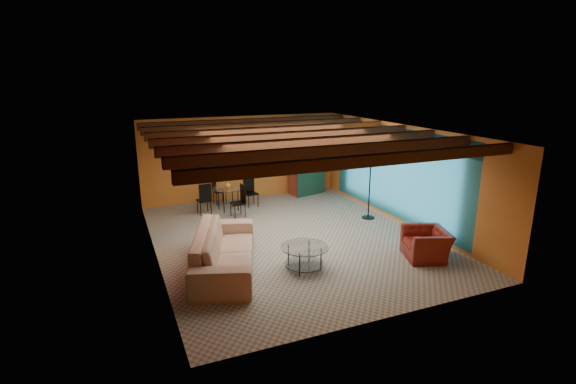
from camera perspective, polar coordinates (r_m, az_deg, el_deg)
name	(u,v)px	position (r m, az deg, el deg)	size (l,w,h in m)	color
room	(289,144)	(10.31, 0.19, 6.38)	(6.52, 8.01, 2.71)	gray
sofa	(225,250)	(9.13, -8.41, -7.59)	(2.96, 1.16, 0.86)	tan
armchair	(426,244)	(10.08, 17.89, -6.57)	(1.01, 0.89, 0.66)	maroon
coffee_table	(304,257)	(9.11, 2.21, -8.70)	(1.00, 1.00, 0.51)	white
dining_table	(228,195)	(13.01, -7.98, -0.37)	(1.83, 1.83, 0.95)	silver
armoire	(308,164)	(14.65, 2.62, 3.79)	(1.18, 0.58, 2.07)	maroon
floor_lamp	(370,181)	(12.21, 10.84, 1.40)	(0.44, 0.44, 2.16)	black
ceiling_fan	(291,145)	(10.21, 0.44, 6.29)	(1.50, 1.50, 0.44)	#472614
painting	(216,151)	(13.77, -9.62, 5.44)	(1.05, 0.03, 0.65)	black
potted_plant	(308,126)	(14.45, 2.68, 8.77)	(0.44, 0.38, 0.49)	#26661E
vase	(227,176)	(12.87, -8.07, 2.09)	(0.19, 0.19, 0.20)	orange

